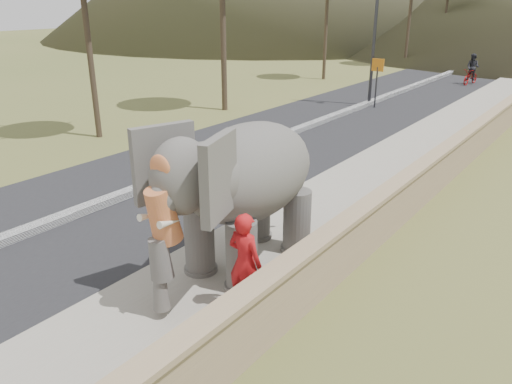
{
  "coord_description": "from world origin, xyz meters",
  "views": [
    {
      "loc": [
        5.42,
        -5.94,
        5.13
      ],
      "look_at": [
        0.2,
        1.15,
        1.7
      ],
      "focal_mm": 35.0,
      "sensor_mm": 36.0,
      "label": 1
    }
  ],
  "objects": [
    {
      "name": "ground",
      "position": [
        0.0,
        0.0,
        0.0
      ],
      "size": [
        160.0,
        160.0,
        0.0
      ],
      "primitive_type": "plane",
      "color": "olive",
      "rests_on": "ground"
    },
    {
      "name": "road",
      "position": [
        -5.0,
        10.0,
        0.01
      ],
      "size": [
        7.0,
        120.0,
        0.03
      ],
      "primitive_type": "cube",
      "color": "black",
      "rests_on": "ground"
    },
    {
      "name": "median",
      "position": [
        -5.0,
        10.0,
        0.11
      ],
      "size": [
        0.35,
        120.0,
        0.22
      ],
      "primitive_type": "cube",
      "color": "black",
      "rests_on": "ground"
    },
    {
      "name": "walkway",
      "position": [
        0.0,
        10.0,
        0.07
      ],
      "size": [
        3.0,
        120.0,
        0.15
      ],
      "primitive_type": "cube",
      "color": "#9E9687",
      "rests_on": "ground"
    },
    {
      "name": "parapet",
      "position": [
        1.65,
        10.0,
        0.55
      ],
      "size": [
        0.3,
        120.0,
        1.1
      ],
      "primitive_type": "cube",
      "color": "tan",
      "rests_on": "ground"
    },
    {
      "name": "lamppost",
      "position": [
        -4.69,
        17.93,
        4.87
      ],
      "size": [
        1.76,
        0.36,
        8.0
      ],
      "color": "#2E2E33",
      "rests_on": "ground"
    },
    {
      "name": "signboard",
      "position": [
        -4.5,
        17.49,
        1.64
      ],
      "size": [
        0.6,
        0.08,
        2.4
      ],
      "color": "#2D2D33",
      "rests_on": "ground"
    },
    {
      "name": "elephant_and_man",
      "position": [
        0.02,
        1.2,
        1.63
      ],
      "size": [
        2.32,
        4.12,
        2.98
      ],
      "color": "#65605B",
      "rests_on": "ground"
    },
    {
      "name": "motorcyclist",
      "position": [
        -2.6,
        27.83,
        0.73
      ],
      "size": [
        0.92,
        1.92,
        1.9
      ],
      "color": "#9B0E0E",
      "rests_on": "ground"
    }
  ]
}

